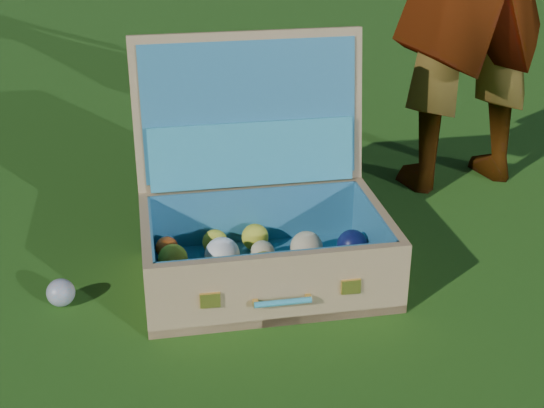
{
  "coord_description": "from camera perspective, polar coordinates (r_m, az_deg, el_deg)",
  "views": [
    {
      "loc": [
        0.35,
        -1.53,
        0.98
      ],
      "look_at": [
        0.02,
        0.15,
        0.18
      ],
      "focal_mm": 50.0,
      "sensor_mm": 36.0,
      "label": 1
    }
  ],
  "objects": [
    {
      "name": "stray_ball",
      "position": [
        1.86,
        -15.62,
        -6.44
      ],
      "size": [
        0.07,
        0.07,
        0.07
      ],
      "primitive_type": "sphere",
      "color": "#478EB9",
      "rests_on": "ground"
    },
    {
      "name": "suitcase",
      "position": [
        1.9,
        -1.0,
        -0.46
      ],
      "size": [
        0.73,
        0.68,
        0.57
      ],
      "rotation": [
        0.0,
        0.0,
        0.37
      ],
      "color": "tan",
      "rests_on": "ground"
    },
    {
      "name": "ground",
      "position": [
        1.85,
        -1.62,
        -6.95
      ],
      "size": [
        60.0,
        60.0,
        0.0
      ],
      "primitive_type": "plane",
      "color": "#215114",
      "rests_on": "ground"
    }
  ]
}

